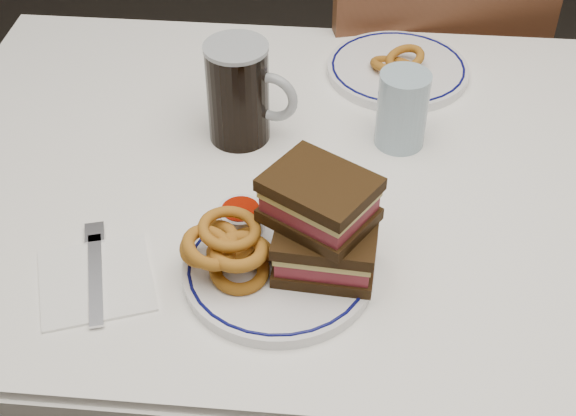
# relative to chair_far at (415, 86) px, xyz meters

# --- Properties ---
(dining_table) EXTENTS (1.27, 0.87, 0.75)m
(dining_table) POSITION_rel_chair_far_xyz_m (-0.16, -0.59, 0.12)
(dining_table) COLOR white
(dining_table) RESTS_ON floor
(chair_far) EXTENTS (0.55, 0.55, 0.97)m
(chair_far) POSITION_rel_chair_far_xyz_m (0.00, 0.00, 0.00)
(chair_far) COLOR #452916
(chair_far) RESTS_ON floor
(main_plate) EXTENTS (0.25, 0.25, 0.02)m
(main_plate) POSITION_rel_chair_far_xyz_m (-0.22, -0.81, 0.23)
(main_plate) COLOR white
(main_plate) RESTS_ON dining_table
(reuben_sandwich) EXTENTS (0.16, 0.15, 0.13)m
(reuben_sandwich) POSITION_rel_chair_far_xyz_m (-0.17, -0.80, 0.31)
(reuben_sandwich) COLOR black
(reuben_sandwich) RESTS_ON main_plate
(onion_rings_main) EXTENTS (0.13, 0.11, 0.08)m
(onion_rings_main) POSITION_rel_chair_far_xyz_m (-0.28, -0.82, 0.27)
(onion_rings_main) COLOR brown
(onion_rings_main) RESTS_ON main_plate
(ketchup_ramekin) EXTENTS (0.06, 0.06, 0.04)m
(ketchup_ramekin) POSITION_rel_chair_far_xyz_m (-0.28, -0.75, 0.26)
(ketchup_ramekin) COLOR white
(ketchup_ramekin) RESTS_ON main_plate
(beer_mug) EXTENTS (0.14, 0.10, 0.16)m
(beer_mug) POSITION_rel_chair_far_xyz_m (-0.31, -0.52, 0.31)
(beer_mug) COLOR black
(beer_mug) RESTS_ON dining_table
(water_glass) EXTENTS (0.08, 0.08, 0.12)m
(water_glass) POSITION_rel_chair_far_xyz_m (-0.06, -0.51, 0.28)
(water_glass) COLOR #8FA9B9
(water_glass) RESTS_ON dining_table
(far_plate) EXTENTS (0.25, 0.25, 0.02)m
(far_plate) POSITION_rel_chair_far_xyz_m (-0.06, -0.31, 0.23)
(far_plate) COLOR white
(far_plate) RESTS_ON dining_table
(onion_rings_far) EXTENTS (0.10, 0.08, 0.05)m
(onion_rings_far) POSITION_rel_chair_far_xyz_m (-0.06, -0.32, 0.25)
(onion_rings_far) COLOR brown
(onion_rings_far) RESTS_ON far_plate
(napkin_fork) EXTENTS (0.18, 0.20, 0.01)m
(napkin_fork) POSITION_rel_chair_far_xyz_m (-0.46, -0.84, 0.23)
(napkin_fork) COLOR white
(napkin_fork) RESTS_ON dining_table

